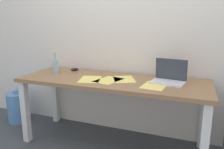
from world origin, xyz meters
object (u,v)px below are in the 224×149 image
Objects in this scene: laptop_right at (169,78)px; computer_mouse at (75,69)px; beer_bottle at (56,65)px; desk at (112,88)px; water_cooler_jug at (18,107)px.

computer_mouse is (-1.15, 0.16, -0.03)m from laptop_right.
beer_bottle is at bearing -95.10° from computer_mouse.
computer_mouse is (0.14, 0.19, -0.07)m from beer_bottle.
beer_bottle reaches higher than laptop_right.
computer_mouse reaches higher than desk.
beer_bottle is 0.94m from water_cooler_jug.
beer_bottle is 0.25m from computer_mouse.
laptop_right is at bearing -0.76° from water_cooler_jug.
computer_mouse is 1.01m from water_cooler_jug.
desk is 5.67× the size of laptop_right.
water_cooler_jug is at bearing -139.42° from computer_mouse.
beer_bottle is at bearing 177.14° from desk.
computer_mouse is at bearing 8.92° from water_cooler_jug.
laptop_right is 0.77× the size of water_cooler_jug.
desk is 0.60m from laptop_right.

